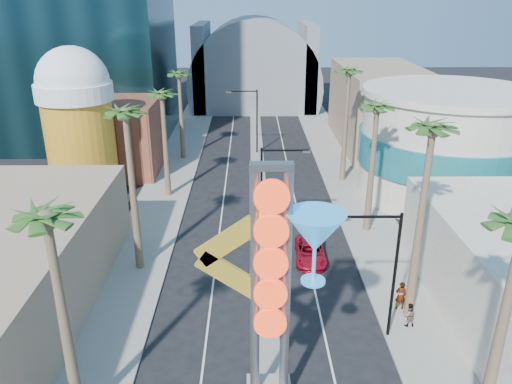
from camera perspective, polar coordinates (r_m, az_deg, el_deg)
The scene contains 22 objects.
sidewalk_west at distance 55.12m, azimuth -9.68°, elevation 1.61°, with size 5.00×100.00×0.15m, color gray.
sidewalk_east at distance 55.42m, azimuth 10.12°, elevation 1.69°, with size 5.00×100.00×0.15m, color gray.
median at distance 57.27m, azimuth 0.20°, elevation 2.72°, with size 1.60×84.00×0.15m, color gray.
brick_filler_west at distance 58.09m, azimuth -15.88°, elevation 6.21°, with size 10.00×10.00×8.00m, color brown.
filler_east at distance 67.70m, azimuth 13.92°, elevation 9.44°, with size 10.00×20.00×10.00m, color #9D8565.
beer_mug at distance 50.05m, azimuth -19.68°, elevation 7.86°, with size 7.00×7.00×14.50m.
turquoise_building at distance 51.63m, azimuth 20.84°, elevation 5.11°, with size 16.60×16.60×10.60m.
canopy at distance 89.27m, azimuth -0.15°, elevation 12.53°, with size 22.00×16.00×22.00m.
neon_sign at distance 22.37m, azimuth 3.79°, elevation -9.49°, with size 6.53×2.60×12.55m.
streetlight_0 at distance 38.74m, azimuth 1.44°, elevation 0.64°, with size 3.79×0.25×8.00m.
streetlight_1 at distance 61.69m, azimuth -0.40°, elevation 8.78°, with size 3.79×0.25×8.00m.
streetlight_2 at distance 28.92m, azimuth 14.77°, elevation -8.09°, with size 3.45×0.25×8.00m.
palm_0 at distance 21.76m, azimuth -22.62°, elevation -4.38°, with size 2.40×2.40×11.70m.
palm_1 at distance 34.06m, azimuth -14.62°, elevation 7.44°, with size 2.40×2.40×12.70m.
palm_2 at distance 47.72m, azimuth -10.67°, elevation 10.14°, with size 2.40×2.40×11.20m.
palm_3 at distance 59.38m, azimuth -8.78°, elevation 12.54°, with size 2.40×2.40×11.20m.
palm_5 at distance 28.91m, azimuth 19.38°, elevation 5.27°, with size 2.40×2.40×13.20m.
palm_6 at distance 40.34m, azimuth 13.62°, elevation 8.42°, with size 2.40×2.40×11.70m.
palm_7 at distance 51.67m, azimuth 10.57°, elevation 12.55°, with size 2.40×2.40×12.70m.
red_pickup at distance 38.16m, azimuth 6.22°, elevation -6.82°, with size 2.22×4.81×1.34m, color #A80C20.
pedestrian_a at distance 33.39m, azimuth 16.20°, elevation -11.30°, with size 0.72×0.47×1.96m, color gray.
pedestrian_b at distance 32.17m, azimuth 17.07°, elevation -13.26°, with size 0.75×0.58×1.54m, color gray.
Camera 1 is at (-0.88, -16.06, 18.97)m, focal length 35.00 mm.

